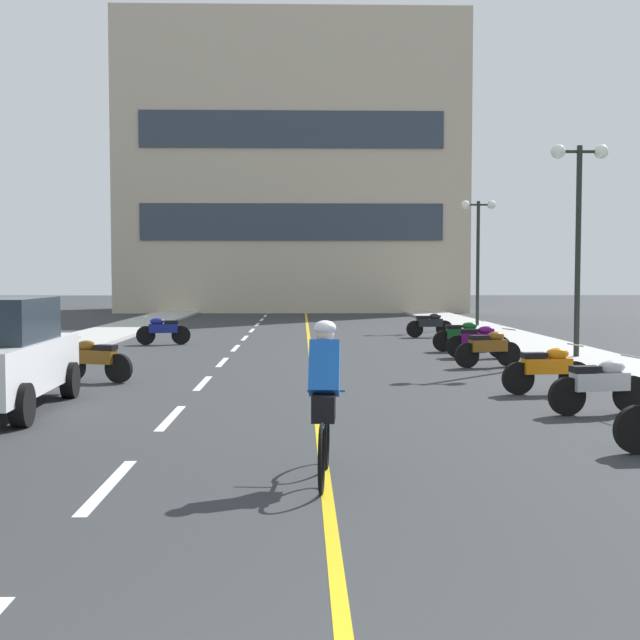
{
  "coord_description": "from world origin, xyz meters",
  "views": [
    {
      "loc": [
        0.0,
        -2.25,
        2.16
      ],
      "look_at": [
        0.38,
        14.1,
        1.28
      ],
      "focal_mm": 45.2,
      "sensor_mm": 36.0,
      "label": 1
    }
  ],
  "objects_px": {
    "motorcycle_3": "(600,384)",
    "motorcycle_9": "(163,330)",
    "motorcycle_10": "(430,324)",
    "motorcycle_7": "(479,340)",
    "motorcycle_4": "(547,368)",
    "motorcycle_6": "(489,348)",
    "cyclist_rider": "(324,397)",
    "street_lamp_mid": "(579,203)",
    "street_lamp_far": "(478,234)",
    "motorcycle_8": "(463,335)",
    "motorcycle_5": "(95,359)"
  },
  "relations": [
    {
      "from": "motorcycle_3",
      "to": "motorcycle_9",
      "type": "relative_size",
      "value": 1.0
    },
    {
      "from": "motorcycle_10",
      "to": "motorcycle_7",
      "type": "bearing_deg",
      "value": -89.0
    },
    {
      "from": "motorcycle_4",
      "to": "motorcycle_7",
      "type": "xyz_separation_m",
      "value": [
        0.18,
        6.54,
        0.0
      ]
    },
    {
      "from": "motorcycle_6",
      "to": "motorcycle_9",
      "type": "bearing_deg",
      "value": 143.38
    },
    {
      "from": "motorcycle_10",
      "to": "cyclist_rider",
      "type": "xyz_separation_m",
      "value": [
        -4.33,
        -20.0,
        0.41
      ]
    },
    {
      "from": "motorcycle_7",
      "to": "cyclist_rider",
      "type": "relative_size",
      "value": 0.96
    },
    {
      "from": "motorcycle_9",
      "to": "cyclist_rider",
      "type": "relative_size",
      "value": 0.96
    },
    {
      "from": "street_lamp_mid",
      "to": "motorcycle_7",
      "type": "bearing_deg",
      "value": 161.67
    },
    {
      "from": "street_lamp_far",
      "to": "motorcycle_8",
      "type": "xyz_separation_m",
      "value": [
        -2.73,
        -10.54,
        -3.45
      ]
    },
    {
      "from": "cyclist_rider",
      "to": "motorcycle_8",
      "type": "bearing_deg",
      "value": 73.12
    },
    {
      "from": "motorcycle_9",
      "to": "motorcycle_10",
      "type": "relative_size",
      "value": 1.0
    },
    {
      "from": "motorcycle_3",
      "to": "cyclist_rider",
      "type": "height_order",
      "value": "cyclist_rider"
    },
    {
      "from": "motorcycle_6",
      "to": "motorcycle_10",
      "type": "distance_m",
      "value": 9.49
    },
    {
      "from": "motorcycle_4",
      "to": "motorcycle_6",
      "type": "distance_m",
      "value": 4.37
    },
    {
      "from": "motorcycle_4",
      "to": "motorcycle_9",
      "type": "relative_size",
      "value": 1.0
    },
    {
      "from": "motorcycle_8",
      "to": "motorcycle_7",
      "type": "bearing_deg",
      "value": -87.99
    },
    {
      "from": "motorcycle_6",
      "to": "motorcycle_10",
      "type": "xyz_separation_m",
      "value": [
        0.12,
        9.49,
        0.0
      ]
    },
    {
      "from": "street_lamp_mid",
      "to": "street_lamp_far",
      "type": "height_order",
      "value": "street_lamp_mid"
    },
    {
      "from": "motorcycle_5",
      "to": "motorcycle_3",
      "type": "bearing_deg",
      "value": -24.71
    },
    {
      "from": "street_lamp_far",
      "to": "motorcycle_9",
      "type": "xyz_separation_m",
      "value": [
        -11.76,
        -7.94,
        -3.45
      ]
    },
    {
      "from": "cyclist_rider",
      "to": "motorcycle_10",
      "type": "bearing_deg",
      "value": 77.78
    },
    {
      "from": "street_lamp_far",
      "to": "motorcycle_10",
      "type": "distance_m",
      "value": 6.7
    },
    {
      "from": "motorcycle_3",
      "to": "cyclist_rider",
      "type": "distance_m",
      "value": 5.95
    },
    {
      "from": "street_lamp_far",
      "to": "motorcycle_9",
      "type": "bearing_deg",
      "value": -145.99
    },
    {
      "from": "motorcycle_3",
      "to": "motorcycle_9",
      "type": "xyz_separation_m",
      "value": [
        -9.08,
        13.14,
        0.0
      ]
    },
    {
      "from": "street_lamp_far",
      "to": "motorcycle_5",
      "type": "distance_m",
      "value": 20.85
    },
    {
      "from": "motorcycle_7",
      "to": "motorcycle_9",
      "type": "xyz_separation_m",
      "value": [
        -9.1,
        4.41,
        0.0
      ]
    },
    {
      "from": "motorcycle_3",
      "to": "motorcycle_9",
      "type": "height_order",
      "value": "same"
    },
    {
      "from": "street_lamp_mid",
      "to": "motorcycle_5",
      "type": "distance_m",
      "value": 12.44
    },
    {
      "from": "motorcycle_4",
      "to": "motorcycle_7",
      "type": "distance_m",
      "value": 6.54
    },
    {
      "from": "motorcycle_5",
      "to": "motorcycle_8",
      "type": "bearing_deg",
      "value": 35.94
    },
    {
      "from": "street_lamp_mid",
      "to": "motorcycle_8",
      "type": "bearing_deg",
      "value": 132.91
    },
    {
      "from": "motorcycle_4",
      "to": "motorcycle_8",
      "type": "distance_m",
      "value": 8.35
    },
    {
      "from": "motorcycle_5",
      "to": "motorcycle_6",
      "type": "xyz_separation_m",
      "value": [
        8.69,
        2.46,
        0.0
      ]
    },
    {
      "from": "motorcycle_10",
      "to": "street_lamp_far",
      "type": "bearing_deg",
      "value": 60.91
    },
    {
      "from": "motorcycle_9",
      "to": "cyclist_rider",
      "type": "distance_m",
      "value": 17.71
    },
    {
      "from": "motorcycle_6",
      "to": "motorcycle_8",
      "type": "relative_size",
      "value": 0.98
    },
    {
      "from": "street_lamp_mid",
      "to": "motorcycle_10",
      "type": "height_order",
      "value": "street_lamp_mid"
    },
    {
      "from": "motorcycle_3",
      "to": "motorcycle_7",
      "type": "height_order",
      "value": "same"
    },
    {
      "from": "motorcycle_5",
      "to": "motorcycle_6",
      "type": "relative_size",
      "value": 0.98
    },
    {
      "from": "motorcycle_3",
      "to": "motorcycle_7",
      "type": "xyz_separation_m",
      "value": [
        0.02,
        8.73,
        0.0
      ]
    },
    {
      "from": "motorcycle_5",
      "to": "motorcycle_8",
      "type": "distance_m",
      "value": 10.97
    },
    {
      "from": "motorcycle_8",
      "to": "motorcycle_9",
      "type": "bearing_deg",
      "value": 163.93
    },
    {
      "from": "street_lamp_mid",
      "to": "motorcycle_7",
      "type": "relative_size",
      "value": 3.17
    },
    {
      "from": "motorcycle_9",
      "to": "cyclist_rider",
      "type": "xyz_separation_m",
      "value": [
        4.64,
        -17.08,
        0.41
      ]
    },
    {
      "from": "street_lamp_far",
      "to": "cyclist_rider",
      "type": "relative_size",
      "value": 2.95
    },
    {
      "from": "motorcycle_7",
      "to": "motorcycle_8",
      "type": "height_order",
      "value": "same"
    },
    {
      "from": "motorcycle_7",
      "to": "motorcycle_9",
      "type": "relative_size",
      "value": 1.0
    },
    {
      "from": "motorcycle_3",
      "to": "motorcycle_5",
      "type": "xyz_separation_m",
      "value": [
        -8.92,
        4.11,
        0.0
      ]
    },
    {
      "from": "motorcycle_3",
      "to": "cyclist_rider",
      "type": "bearing_deg",
      "value": -138.4
    }
  ]
}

